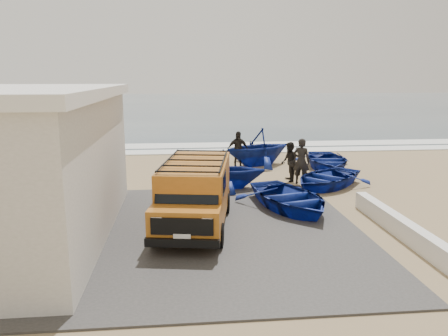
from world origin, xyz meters
name	(u,v)px	position (x,y,z in m)	size (l,w,h in m)	color
ground	(221,211)	(0.00, 0.00, 0.00)	(160.00, 160.00, 0.00)	#977E57
slab	(161,232)	(-2.00, -2.00, 0.03)	(12.00, 10.00, 0.05)	#3E3B39
ocean	(189,105)	(0.00, 56.00, 0.00)	(180.00, 88.00, 0.01)	#385166
surf_line	(203,152)	(0.00, 12.00, 0.03)	(180.00, 1.60, 0.06)	white
surf_wash	(201,145)	(0.00, 14.50, 0.02)	(180.00, 2.20, 0.04)	white
parapet	(402,228)	(5.00, -3.00, 0.28)	(0.35, 6.00, 0.55)	silver
van	(195,191)	(-0.95, -1.46, 1.12)	(2.67, 5.11, 2.09)	#B7681B
boat_near_left	(289,198)	(2.38, -0.06, 0.43)	(2.99, 4.19, 0.87)	navy
boat_near_right	(326,178)	(4.69, 2.87, 0.41)	(2.81, 3.93, 0.81)	navy
boat_mid_left	(227,169)	(0.53, 3.06, 0.82)	(2.67, 3.09, 1.63)	navy
boat_mid_right	(326,160)	(5.94, 6.49, 0.43)	(2.94, 4.12, 0.85)	navy
boat_far_left	(258,147)	(2.63, 7.71, 0.97)	(3.19, 3.69, 1.95)	navy
fisherman_front	(301,161)	(3.79, 3.54, 1.00)	(0.73, 0.48, 1.99)	black
fisherman_middle	(289,162)	(3.40, 4.05, 0.88)	(0.85, 0.67, 1.76)	black
fisherman_back	(238,150)	(1.50, 7.09, 0.94)	(1.10, 0.46, 1.88)	black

